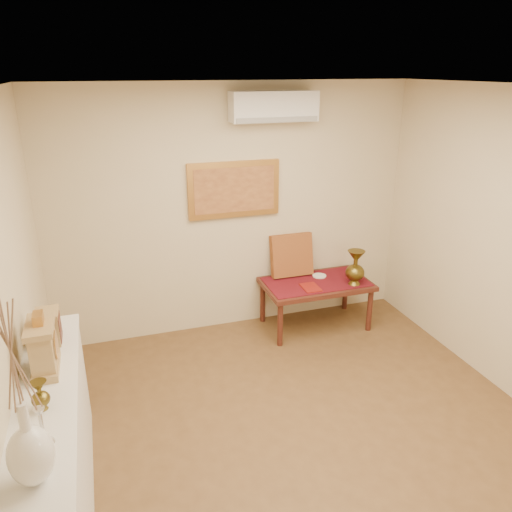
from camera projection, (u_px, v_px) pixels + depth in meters
name	position (u px, v px, depth m)	size (l,w,h in m)	color
floor	(314.00, 452.00, 3.90)	(4.50, 4.50, 0.00)	brown
ceiling	(333.00, 89.00, 2.94)	(4.50, 4.50, 0.00)	silver
wall_back	(234.00, 211.00, 5.42)	(4.00, 0.02, 2.70)	beige
wall_left	(3.00, 343.00, 2.84)	(0.02, 4.50, 2.70)	beige
white_vase	(16.00, 382.00, 2.17)	(0.21, 0.21, 1.12)	white
candlestick	(42.00, 426.00, 2.57)	(0.10, 0.10, 0.22)	silver
brass_urn_small	(39.00, 392.00, 2.83)	(0.11, 0.11, 0.24)	brown
table_cloth	(316.00, 282.00, 5.62)	(1.14, 0.59, 0.01)	maroon
brass_urn_tall	(356.00, 264.00, 5.47)	(0.21, 0.21, 0.48)	brown
plate	(319.00, 276.00, 5.76)	(0.16, 0.16, 0.01)	white
menu	(311.00, 287.00, 5.45)	(0.18, 0.25, 0.01)	maroon
cushion	(292.00, 255.00, 5.72)	(0.49, 0.10, 0.49)	maroon
display_ledge	(57.00, 455.00, 3.20)	(0.37, 2.02, 0.98)	silver
mantel_clock	(43.00, 346.00, 3.18)	(0.17, 0.36, 0.41)	tan
wooden_chest	(49.00, 327.00, 3.52)	(0.16, 0.21, 0.24)	tan
low_table	(316.00, 287.00, 5.65)	(1.20, 0.70, 0.55)	#4C2017
painting	(234.00, 190.00, 5.31)	(1.00, 0.06, 0.60)	#BA823B
ac_unit	(274.00, 106.00, 5.03)	(0.90, 0.25, 0.30)	silver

